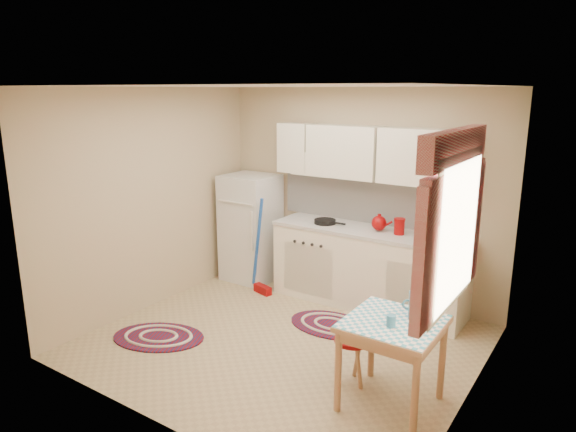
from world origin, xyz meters
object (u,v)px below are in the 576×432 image
at_px(table, 391,364).
at_px(stool, 352,360).
at_px(fridge, 251,228).
at_px(base_cabinets, 367,269).

xyz_separation_m(table, stool, (-0.40, 0.11, -0.15)).
xyz_separation_m(fridge, base_cabinets, (1.67, 0.05, -0.26)).
distance_m(base_cabinets, table, 1.97).
relative_size(fridge, base_cabinets, 0.62).
distance_m(base_cabinets, stool, 1.71).
height_order(fridge, stool, fridge).
bearing_deg(base_cabinets, stool, -69.00).
height_order(base_cabinets, stool, base_cabinets).
bearing_deg(stool, base_cabinets, 111.00).
xyz_separation_m(fridge, stool, (2.28, -1.54, -0.49)).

